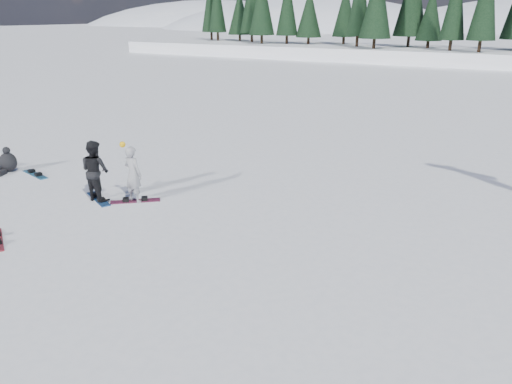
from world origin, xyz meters
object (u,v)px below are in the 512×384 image
Objects in this scene: snowboarder_man at (95,171)px; gear_bag at (2,164)px; snowboarder_woman at (133,174)px; seated_rider at (7,163)px; snowboard_loose_c at (35,174)px.

gear_bag is at bearing -2.89° from snowboarder_man.
snowboarder_woman is 1.20m from snowboarder_man.
gear_bag is (-0.70, 0.26, -0.21)m from seated_rider.
seated_rider reaches higher than gear_bag.
seated_rider reaches higher than snowboard_loose_c.
seated_rider is at bearing -153.12° from snowboard_loose_c.
snowboarder_man is 1.60× the size of seated_rider.
snowboarder_woman is at bearing -154.97° from snowboarder_man.
snowboarder_man reaches higher than snowboard_loose_c.
snowboard_loose_c is (-3.86, 0.68, -0.92)m from snowboarder_man.
snowboard_loose_c is (1.84, 0.00, -0.14)m from gear_bag.
snowboarder_woman reaches higher than gear_bag.
snowboarder_man is 5.05m from seated_rider.
gear_bag is (-6.82, 0.25, -0.73)m from snowboarder_woman.
snowboarder_man is at bearing -6.82° from gear_bag.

